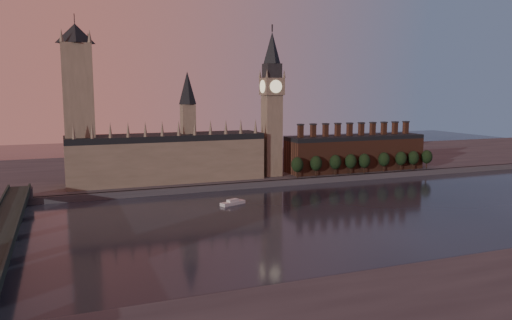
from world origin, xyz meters
The scene contains 17 objects.
ground centered at (0.00, 0.00, 0.00)m, with size 900.00×900.00×0.00m, color black.
north_bank centered at (0.00, 178.04, 2.00)m, with size 900.00×182.00×4.00m.
palace_of_westminster centered at (-64.41, 114.91, 21.63)m, with size 130.00×30.30×74.00m.
victoria_tower centered at (-120.00, 115.00, 59.09)m, with size 24.00×24.00×108.00m.
big_ben centered at (10.00, 110.00, 56.83)m, with size 15.00×15.00×107.00m.
chimney_block centered at (80.00, 110.00, 17.82)m, with size 110.00×25.00×37.00m.
embankment_tree_0 centered at (22.86, 93.99, 13.47)m, with size 8.60×8.60×14.88m.
embankment_tree_1 centered at (38.30, 95.01, 13.47)m, with size 8.60×8.60×14.88m.
embankment_tree_2 centered at (54.45, 95.48, 13.47)m, with size 8.60×8.60×14.88m.
embankment_tree_3 centered at (67.06, 94.94, 13.47)m, with size 8.60×8.60×14.88m.
embankment_tree_4 centered at (78.03, 93.64, 13.47)m, with size 8.60×8.60×14.88m.
embankment_tree_5 centered at (96.34, 94.91, 13.47)m, with size 8.60×8.60×14.88m.
embankment_tree_6 centered at (111.77, 94.60, 13.47)m, with size 8.60×8.60×14.88m.
embankment_tree_7 centered at (122.95, 94.07, 13.47)m, with size 8.60×8.60×14.88m.
embankment_tree_8 centered at (136.55, 94.87, 13.47)m, with size 8.60×8.60×14.88m.
westminster_bridge centered at (-155.00, -2.70, 7.44)m, with size 14.00×200.00×11.55m.
river_boat centered at (-40.84, 47.67, 1.20)m, with size 16.26×10.15×3.15m.
Camera 1 is at (-130.49, -218.72, 64.72)m, focal length 35.00 mm.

